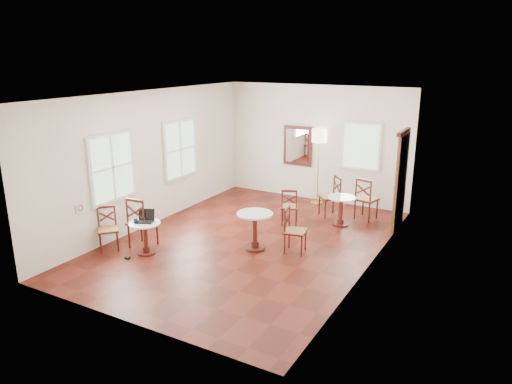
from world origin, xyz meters
TOP-DOWN VIEW (x-y plane):
  - ground at (0.00, 0.00)m, footprint 7.00×7.00m
  - room_shell at (-0.06, 0.27)m, footprint 5.02×7.02m
  - cafe_table_near at (-1.44, -1.49)m, footprint 0.60×0.60m
  - cafe_table_mid at (0.29, -0.26)m, footprint 0.71×0.71m
  - cafe_table_back at (1.31, 1.89)m, footprint 0.64×0.64m
  - chair_near_a at (-1.75, -1.25)m, footprint 0.52×0.52m
  - chair_near_b at (-2.25, -1.67)m, footprint 0.56×0.56m
  - chair_mid_a at (0.26, 1.38)m, footprint 0.51×0.51m
  - chair_mid_b at (1.03, -0.02)m, footprint 0.48×0.48m
  - chair_back_a at (1.67, 2.57)m, footprint 0.55×0.55m
  - chair_back_b at (0.87, 2.40)m, footprint 0.63×0.63m
  - floor_lamp at (0.23, 3.15)m, footprint 0.38×0.38m
  - laptop at (-1.48, -1.41)m, footprint 0.40×0.37m
  - mouse at (-1.43, -1.46)m, footprint 0.12×0.10m
  - navy_mug at (-1.59, -1.57)m, footprint 0.13×0.09m
  - water_glass at (-1.55, -1.43)m, footprint 0.06×0.06m
  - power_adapter at (-1.59, -1.86)m, footprint 0.10×0.06m

SIDE VIEW (x-z plane):
  - ground at x=0.00m, z-range 0.00..0.00m
  - power_adapter at x=-1.59m, z-range 0.00..0.04m
  - cafe_table_near at x=-1.44m, z-range 0.08..0.71m
  - cafe_table_back at x=1.31m, z-range 0.08..0.75m
  - chair_mid_a at x=0.26m, z-range 0.00..0.84m
  - chair_near_b at x=-2.25m, z-range 0.00..0.86m
  - chair_mid_b at x=1.03m, z-range 0.00..0.89m
  - cafe_table_mid at x=0.29m, z-range 0.09..0.84m
  - chair_back_b at x=0.87m, z-range 0.00..0.96m
  - chair_back_a at x=1.67m, z-range 0.00..0.99m
  - chair_near_a at x=-1.75m, z-range 0.00..1.04m
  - mouse at x=-1.43m, z-range 0.63..0.67m
  - navy_mug at x=-1.59m, z-range 0.63..0.74m
  - water_glass at x=-1.55m, z-range 0.63..0.74m
  - laptop at x=-1.48m, z-range 0.58..0.80m
  - floor_lamp at x=0.23m, z-range 0.68..2.63m
  - room_shell at x=-0.06m, z-range 0.38..3.39m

